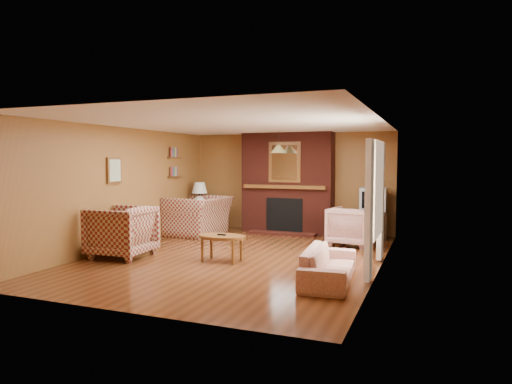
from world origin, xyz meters
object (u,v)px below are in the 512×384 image
at_px(coffee_table, 222,239).
at_px(floral_sofa, 329,265).
at_px(side_table, 200,219).
at_px(crt_tv, 373,199).
at_px(tv_stand, 373,225).
at_px(table_lamp, 200,194).
at_px(fireplace, 287,184).
at_px(plaid_armchair, 121,232).
at_px(floral_armchair, 352,226).
at_px(plaid_loveseat, 199,216).

bearing_deg(coffee_table, floral_sofa, -17.33).
distance_m(side_table, crt_tv, 4.21).
distance_m(tv_stand, crt_tv, 0.57).
bearing_deg(table_lamp, tv_stand, 4.82).
bearing_deg(side_table, fireplace, 14.29).
height_order(coffee_table, side_table, side_table).
distance_m(side_table, tv_stand, 4.16).
relative_size(plaid_armchair, floral_sofa, 0.61).
height_order(fireplace, floral_armchair, fireplace).
bearing_deg(fireplace, floral_sofa, -64.84).
relative_size(floral_armchair, tv_stand, 1.37).
distance_m(plaid_loveseat, crt_tv, 4.02).
bearing_deg(floral_armchair, plaid_armchair, 45.51).
height_order(plaid_loveseat, tv_stand, plaid_loveseat).
xyz_separation_m(fireplace, coffee_table, (-0.11, -3.42, -0.79)).
bearing_deg(plaid_armchair, plaid_loveseat, 174.95).
distance_m(floral_sofa, tv_stand, 3.86).
bearing_deg(crt_tv, floral_armchair, -107.79).
bearing_deg(fireplace, plaid_armchair, -117.35).
bearing_deg(coffee_table, tv_stand, 56.21).
relative_size(fireplace, table_lamp, 3.81).
bearing_deg(crt_tv, fireplace, 174.70).
distance_m(coffee_table, tv_stand, 3.89).
height_order(floral_sofa, tv_stand, tv_stand).
bearing_deg(crt_tv, floral_sofa, -92.23).
bearing_deg(table_lamp, coffee_table, -55.42).
xyz_separation_m(fireplace, crt_tv, (2.05, -0.19, -0.29)).
bearing_deg(plaid_armchair, table_lamp, 179.72).
height_order(plaid_armchair, crt_tv, crt_tv).
bearing_deg(floral_armchair, table_lamp, 1.12).
distance_m(coffee_table, side_table, 3.50).
relative_size(plaid_armchair, tv_stand, 1.61).
bearing_deg(floral_sofa, fireplace, 20.44).
distance_m(side_table, table_lamp, 0.64).
bearing_deg(tv_stand, plaid_armchair, -143.27).
xyz_separation_m(side_table, tv_stand, (4.15, 0.35, 0.03)).
relative_size(plaid_loveseat, crt_tv, 2.41).
distance_m(plaid_loveseat, tv_stand, 4.00).
distance_m(table_lamp, tv_stand, 4.21).
bearing_deg(side_table, crt_tv, 4.74).
height_order(plaid_armchair, tv_stand, plaid_armchair).
bearing_deg(floral_sofa, crt_tv, -6.95).
bearing_deg(fireplace, plaid_loveseat, -150.29).
height_order(floral_armchair, table_lamp, table_lamp).
distance_m(plaid_loveseat, table_lamp, 0.75).
bearing_deg(plaid_loveseat, floral_armchair, 92.94).
relative_size(plaid_armchair, floral_armchair, 1.17).
bearing_deg(tv_stand, plaid_loveseat, -172.55).
bearing_deg(plaid_armchair, floral_armchair, 122.48).
height_order(fireplace, plaid_armchair, fireplace).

